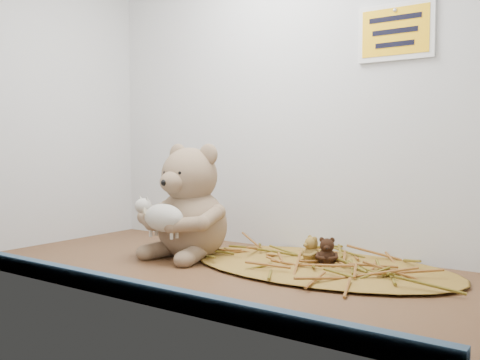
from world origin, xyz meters
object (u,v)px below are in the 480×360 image
Objects in this scene: main_teddy at (191,200)px; toy_lamb at (164,218)px; mini_teddy_tan at (312,248)px; mini_teddy_brown at (327,250)px.

toy_lamb is at bearing -88.10° from main_teddy.
mini_teddy_tan is (30.47, 6.95, -9.90)cm from main_teddy.
mini_teddy_brown is at bearing 11.88° from main_teddy.
main_teddy reaches higher than mini_teddy_tan.
toy_lamb is at bearing -118.00° from mini_teddy_tan.
toy_lamb reaches higher than mini_teddy_brown.
mini_teddy_tan is at bearing 14.74° from main_teddy.
toy_lamb is (0.00, -10.28, -3.29)cm from main_teddy.
mini_teddy_brown is at bearing 21.44° from mini_teddy_tan.
mini_teddy_brown is (34.73, 16.39, -6.51)cm from toy_lamb.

